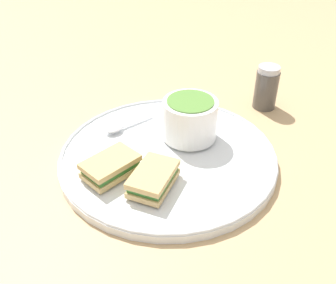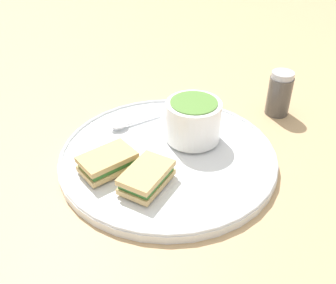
{
  "view_description": "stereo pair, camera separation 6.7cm",
  "coord_description": "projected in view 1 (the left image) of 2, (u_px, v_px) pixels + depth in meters",
  "views": [
    {
      "loc": [
        0.43,
        0.34,
        0.42
      ],
      "look_at": [
        0.0,
        0.0,
        0.04
      ],
      "focal_mm": 42.0,
      "sensor_mm": 36.0,
      "label": 1
    },
    {
      "loc": [
        0.38,
        0.39,
        0.42
      ],
      "look_at": [
        0.0,
        0.0,
        0.04
      ],
      "focal_mm": 42.0,
      "sensor_mm": 36.0,
      "label": 2
    }
  ],
  "objects": [
    {
      "name": "ground_plane",
      "position": [
        168.0,
        160.0,
        0.69
      ],
      "size": [
        2.4,
        2.4,
        0.0
      ],
      "primitive_type": "plane",
      "color": "tan"
    },
    {
      "name": "sandwich_half_near",
      "position": [
        111.0,
        166.0,
        0.62
      ],
      "size": [
        0.09,
        0.06,
        0.03
      ],
      "rotation": [
        0.0,
        0.0,
        -0.11
      ],
      "color": "tan",
      "rests_on": "plate"
    },
    {
      "name": "soup_bowl",
      "position": [
        188.0,
        118.0,
        0.7
      ],
      "size": [
        0.1,
        0.1,
        0.07
      ],
      "color": "white",
      "rests_on": "plate"
    },
    {
      "name": "sandwich_half_far",
      "position": [
        153.0,
        178.0,
        0.6
      ],
      "size": [
        0.1,
        0.08,
        0.03
      ],
      "rotation": [
        0.0,
        0.0,
        0.28
      ],
      "color": "tan",
      "rests_on": "plate"
    },
    {
      "name": "plate",
      "position": [
        168.0,
        156.0,
        0.68
      ],
      "size": [
        0.38,
        0.38,
        0.02
      ],
      "color": "white",
      "rests_on": "ground_plane"
    },
    {
      "name": "spoon",
      "position": [
        117.0,
        128.0,
        0.73
      ],
      "size": [
        0.11,
        0.04,
        0.01
      ],
      "rotation": [
        0.0,
        0.0,
        6.05
      ],
      "color": "silver",
      "rests_on": "plate"
    },
    {
      "name": "salt_shaker",
      "position": [
        266.0,
        88.0,
        0.82
      ],
      "size": [
        0.05,
        0.05,
        0.09
      ],
      "color": "#4C4742",
      "rests_on": "ground_plane"
    }
  ]
}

